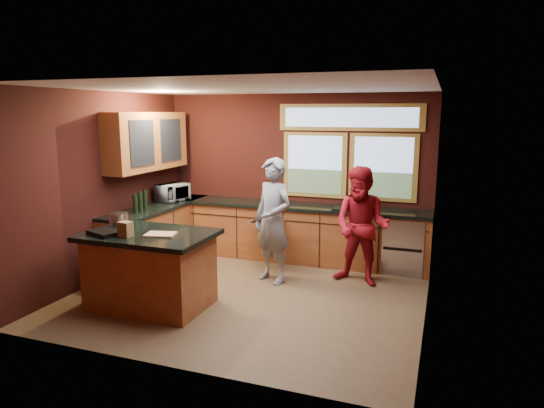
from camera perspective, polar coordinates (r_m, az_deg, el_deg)
The scene contains 14 objects.
floor at distance 6.61m, azimuth -2.68°, elevation -10.56°, with size 4.50×4.50×0.00m, color brown.
room_shell at distance 6.73m, azimuth -6.48°, elevation 5.55°, with size 4.52×4.02×2.71m.
back_counter at distance 7.93m, azimuth 3.33°, elevation -3.39°, with size 4.50×0.64×0.93m.
left_counter at distance 8.07m, azimuth -13.27°, elevation -3.40°, with size 0.64×2.30×0.93m.
island at distance 6.27m, azimuth -14.10°, elevation -7.44°, with size 1.55×1.05×0.95m.
person_grey at distance 6.85m, azimuth 0.11°, elevation -1.99°, with size 0.65×0.43×1.78m, color slate.
person_red at distance 6.87m, azimuth 10.51°, elevation -2.60°, with size 0.81×0.63×1.67m, color maroon.
microwave at distance 8.30m, azimuth -11.63°, elevation 1.33°, with size 0.52×0.35×0.29m, color #999999.
potted_plant at distance 7.64m, azimuth 10.43°, elevation 1.02°, with size 0.37×0.32×0.41m, color #999999.
paper_towel at distance 7.60m, azimuth 10.25°, elevation 0.50°, with size 0.12×0.12×0.28m, color white.
cutting_board at distance 5.99m, azimuth -12.98°, elevation -3.50°, with size 0.35×0.25×0.02m, color #AA8057.
stock_pot at distance 6.56m, azimuth -17.59°, elevation -1.78°, with size 0.24×0.24×0.18m, color silver.
paper_bag at distance 6.01m, azimuth -16.86°, elevation -2.86°, with size 0.15×0.12×0.18m, color brown.
black_tray at distance 6.21m, azimuth -19.05°, elevation -3.18°, with size 0.40×0.28×0.05m, color black.
Camera 1 is at (2.38, -5.68, 2.41)m, focal length 32.00 mm.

